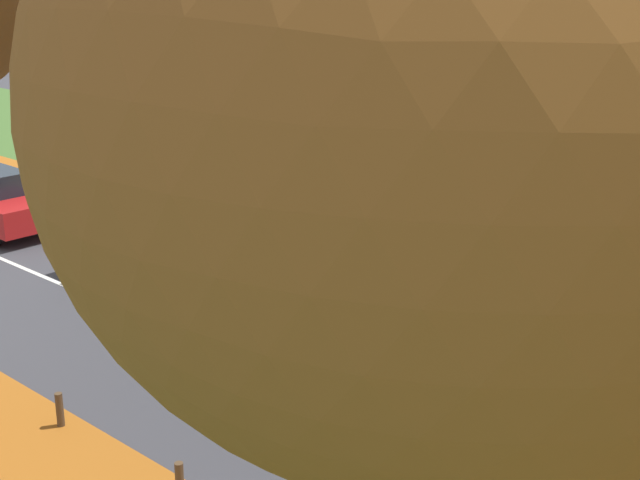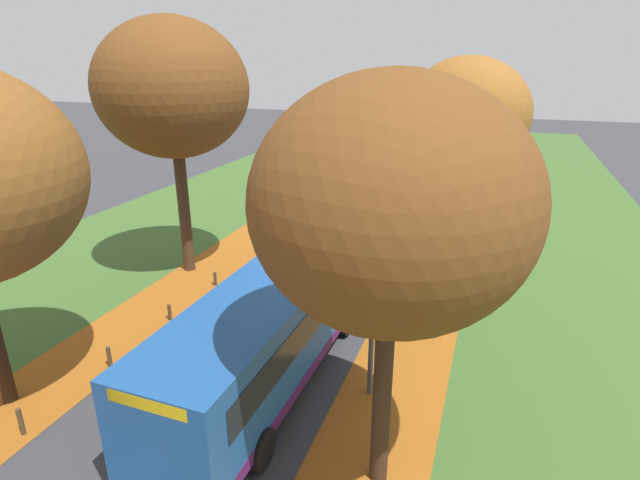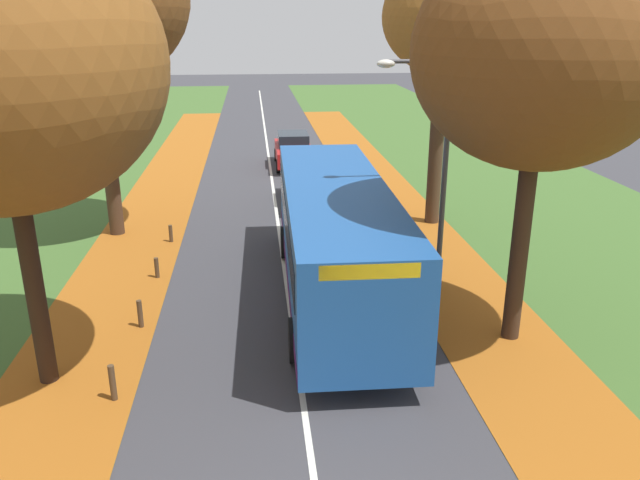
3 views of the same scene
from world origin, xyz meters
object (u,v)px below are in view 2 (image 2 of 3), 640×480
object	(u,v)px
bollard_fourth	(109,357)
bollard_sixth	(215,279)
car_red_following	(388,207)
bollard_fifth	(170,312)
streetlamp_right	(362,266)
bollard_third	(21,422)
bus	(274,323)
tree_right_mid	(466,118)
tree_right_near	(392,205)
tree_left_mid	(172,90)
car_white_lead	(360,247)

from	to	relation	value
bollard_fourth	bollard_sixth	xyz separation A→B (m)	(0.01, 5.97, -0.06)
car_red_following	bollard_fifth	bearing A→B (deg)	-109.14
bollard_fifth	streetlamp_right	xyz separation A→B (m)	(7.24, -1.57, 3.44)
bollard_third	bollard_fourth	world-z (taller)	bollard_third
bollard_fifth	bus	size ratio (longest dim) A/B	0.06
streetlamp_right	bus	bearing A→B (deg)	-177.03
bollard_fourth	bollard_fifth	xyz separation A→B (m)	(-0.03, 2.99, -0.05)
tree_right_mid	bollard_third	world-z (taller)	tree_right_mid
bollard_fifth	bollard_sixth	world-z (taller)	bollard_fifth
tree_right_mid	tree_right_near	bearing A→B (deg)	-93.76
tree_left_mid	streetlamp_right	world-z (taller)	tree_left_mid
streetlamp_right	car_white_lead	distance (m)	9.44
streetlamp_right	bus	distance (m)	3.18
tree_left_mid	bollard_third	distance (m)	12.43
bollard_sixth	bollard_fourth	bearing A→B (deg)	-90.05
bollard_fourth	tree_left_mid	bearing A→B (deg)	105.13
tree_right_near	car_white_lead	xyz separation A→B (m)	(-3.56, 11.45, -5.39)
streetlamp_right	car_white_lead	world-z (taller)	streetlamp_right
bollard_fifth	bus	bearing A→B (deg)	-19.45
tree_right_mid	bollard_sixth	distance (m)	11.19
bollard_fifth	tree_left_mid	bearing A→B (deg)	114.81
streetlamp_right	car_red_following	distance (m)	15.66
bollard_third	bollard_fourth	xyz separation A→B (m)	(0.02, 2.99, -0.03)
tree_left_mid	bollard_third	world-z (taller)	tree_left_mid
streetlamp_right	car_white_lead	size ratio (longest dim) A/B	1.42
bollard_fifth	tree_right_mid	bearing A→B (deg)	24.73
bollard_sixth	car_red_following	size ratio (longest dim) A/B	0.14
tree_right_mid	car_white_lead	world-z (taller)	tree_right_mid
tree_left_mid	bollard_fifth	size ratio (longest dim) A/B	17.06
car_red_following	streetlamp_right	bearing A→B (deg)	-80.59
bollard_fourth	car_red_following	xyz separation A→B (m)	(4.69, 16.59, 0.47)
tree_right_mid	bollard_third	distance (m)	15.03
tree_right_near	bus	bearing A→B (deg)	144.12
tree_right_near	tree_right_mid	world-z (taller)	tree_right_mid
streetlamp_right	tree_right_near	bearing A→B (deg)	-66.10
bus	car_red_following	bearing A→B (deg)	90.29
tree_left_mid	car_red_following	world-z (taller)	tree_left_mid
tree_right_mid	car_red_following	world-z (taller)	tree_right_mid
tree_right_mid	car_white_lead	size ratio (longest dim) A/B	2.07
tree_left_mid	tree_right_mid	size ratio (longest dim) A/B	1.16
bollard_sixth	bus	bearing A→B (deg)	-44.50
car_white_lead	tree_right_mid	bearing A→B (deg)	-35.53
tree_right_mid	bus	bearing A→B (deg)	-125.84
bollard_sixth	car_white_lead	bearing A→B (deg)	40.15
bollard_fifth	car_white_lead	distance (m)	8.65
tree_right_mid	bollard_third	xyz separation A→B (m)	(-9.02, -10.13, -6.46)
bollard_third	streetlamp_right	size ratio (longest dim) A/B	0.12
bollard_fourth	car_white_lead	xyz separation A→B (m)	(4.88, 10.09, 0.47)
bollard_fifth	car_white_lead	size ratio (longest dim) A/B	0.14
bus	car_white_lead	size ratio (longest dim) A/B	2.48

